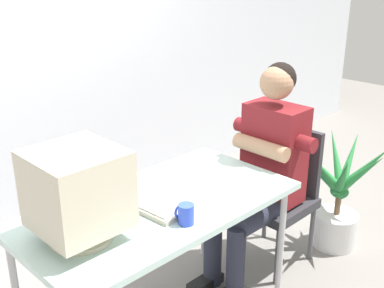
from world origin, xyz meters
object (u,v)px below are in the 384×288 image
(desk_mug, at_px, (186,214))
(desk, at_px, (159,212))
(office_chair, at_px, (280,190))
(keyboard, at_px, (144,203))
(person_seated, at_px, (263,167))
(crt_monitor, at_px, (78,191))
(potted_plant, at_px, (338,200))

(desk_mug, bearing_deg, desk, 79.87)
(office_chair, relative_size, desk_mug, 9.06)
(keyboard, relative_size, person_seated, 0.34)
(desk_mug, bearing_deg, keyboard, 96.46)
(keyboard, distance_m, office_chair, 1.09)
(crt_monitor, distance_m, potted_plant, 1.94)
(crt_monitor, height_order, desk_mug, crt_monitor)
(office_chair, height_order, desk_mug, office_chair)
(office_chair, height_order, potted_plant, office_chair)
(desk, xyz_separation_m, desk_mug, (-0.04, -0.23, 0.10))
(person_seated, bearing_deg, crt_monitor, 178.45)
(keyboard, height_order, potted_plant, potted_plant)
(office_chair, xyz_separation_m, desk_mug, (-1.02, -0.19, 0.30))
(crt_monitor, xyz_separation_m, keyboard, (0.37, 0.04, -0.21))
(keyboard, xyz_separation_m, desk_mug, (0.03, -0.26, 0.03))
(desk, distance_m, keyboard, 0.10)
(person_seated, xyz_separation_m, potted_plant, (0.59, -0.21, -0.36))
(desk, relative_size, desk_mug, 14.48)
(desk, xyz_separation_m, potted_plant, (1.37, -0.25, -0.34))
(desk, relative_size, keyboard, 3.12)
(desk, xyz_separation_m, office_chair, (0.98, -0.04, -0.20))
(crt_monitor, bearing_deg, desk, 1.39)
(person_seated, height_order, potted_plant, person_seated)
(keyboard, relative_size, desk_mug, 4.64)
(crt_monitor, distance_m, person_seated, 1.26)
(desk, bearing_deg, potted_plant, -10.36)
(desk, bearing_deg, person_seated, -3.22)
(person_seated, distance_m, desk_mug, 0.85)
(desk_mug, bearing_deg, crt_monitor, 151.03)
(crt_monitor, height_order, keyboard, crt_monitor)
(desk, bearing_deg, keyboard, 158.95)
(office_chair, bearing_deg, desk, 177.42)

